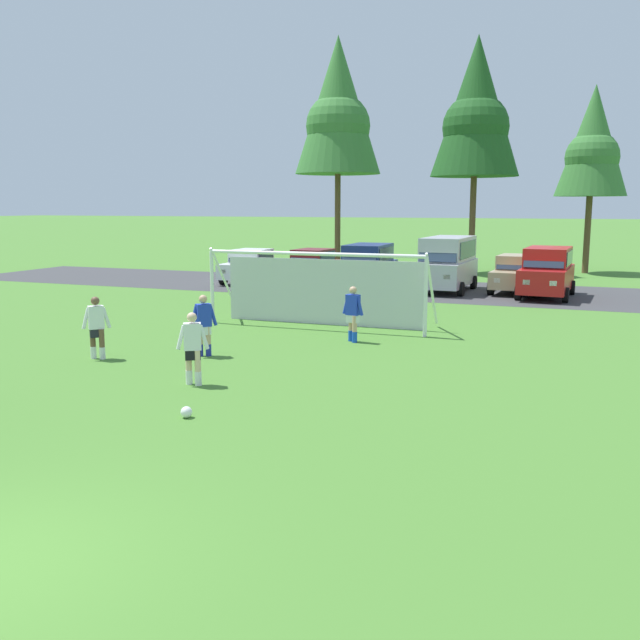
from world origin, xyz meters
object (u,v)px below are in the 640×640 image
object	(u,v)px
player_defender_far	(353,314)
parked_car_slot_right	(547,272)
parked_car_slot_center_left	(367,267)
soccer_ball	(186,412)
parked_car_slot_left	(312,265)
parked_car_slot_center_right	(517,274)
parked_car_slot_center	(447,263)
player_winger_left	(97,328)
parked_car_slot_far_left	(251,266)
player_midfield_center	(204,326)
soccer_goal	(321,287)
player_striker_near	(193,349)

from	to	relation	value
player_defender_far	parked_car_slot_right	bearing A→B (deg)	69.19
parked_car_slot_center_left	parked_car_slot_right	size ratio (longest dim) A/B	0.99
soccer_ball	parked_car_slot_left	distance (m)	23.30
parked_car_slot_center_right	parked_car_slot_left	bearing A→B (deg)	176.50
parked_car_slot_left	parked_car_slot_center	distance (m)	7.39
parked_car_slot_center	player_defender_far	bearing A→B (deg)	-91.32
parked_car_slot_center_left	parked_car_slot_right	world-z (taller)	same
player_winger_left	parked_car_slot_center_left	world-z (taller)	parked_car_slot_center_left
player_winger_left	parked_car_slot_far_left	distance (m)	18.08
player_midfield_center	parked_car_slot_far_left	xyz separation A→B (m)	(-6.79, 16.24, 0.05)
player_defender_far	parked_car_slot_right	size ratio (longest dim) A/B	0.35
soccer_goal	parked_car_slot_left	xyz separation A→B (m)	(-5.10, 12.02, -0.42)
soccer_goal	player_defender_far	xyz separation A→B (m)	(1.86, -2.29, -0.47)
soccer_ball	player_striker_near	xyz separation A→B (m)	(-1.15, 2.16, 0.71)
soccer_goal	parked_car_slot_center_left	distance (m)	9.88
parked_car_slot_left	parked_car_slot_center_left	xyz separation A→B (m)	(3.67, -2.24, 0.24)
player_defender_far	player_winger_left	distance (m)	7.14
parked_car_slot_right	parked_car_slot_far_left	bearing A→B (deg)	177.99
player_winger_left	parked_car_slot_right	bearing A→B (deg)	58.97
parked_car_slot_left	parked_car_slot_far_left	bearing A→B (deg)	-155.68
player_midfield_center	parked_car_slot_far_left	size ratio (longest dim) A/B	0.39
soccer_ball	player_winger_left	distance (m)	6.08
soccer_ball	parked_car_slot_right	xyz separation A→B (m)	(5.36, 20.58, 1.00)
parked_car_slot_center_right	parked_car_slot_center	bearing A→B (deg)	-168.30
parked_car_slot_right	player_defender_far	bearing A→B (deg)	-110.81
parked_car_slot_far_left	parked_car_slot_right	world-z (taller)	parked_car_slot_right
soccer_goal	player_defender_far	world-z (taller)	soccer_goal
player_winger_left	parked_car_slot_center	xyz separation A→B (m)	(5.80, 17.59, 0.52)
soccer_goal	player_striker_near	size ratio (longest dim) A/B	4.54
player_winger_left	player_striker_near	bearing A→B (deg)	-20.50
soccer_ball	player_defender_far	size ratio (longest dim) A/B	0.13
soccer_goal	parked_car_slot_center	bearing A→B (deg)	78.62
player_striker_near	parked_car_slot_far_left	xyz separation A→B (m)	(-8.10, 18.94, 0.05)
soccer_ball	parked_car_slot_center_right	world-z (taller)	parked_car_slot_center_right
player_defender_far	parked_car_slot_center_left	size ratio (longest dim) A/B	0.35
soccer_ball	soccer_goal	bearing A→B (deg)	96.84
soccer_goal	parked_car_slot_far_left	xyz separation A→B (m)	(-8.01, 10.71, -0.42)
parked_car_slot_center_left	parked_car_slot_center_right	bearing A→B (deg)	13.55
player_defender_far	parked_car_slot_center_right	xyz separation A→B (m)	(3.39, 13.68, 0.05)
parked_car_slot_center	parked_car_slot_right	xyz separation A→B (m)	(4.44, -0.56, -0.23)
player_defender_far	parked_car_slot_left	bearing A→B (deg)	115.94
soccer_goal	player_winger_left	bearing A→B (deg)	-118.01
player_midfield_center	player_winger_left	bearing A→B (deg)	-151.72
soccer_goal	parked_car_slot_center	world-z (taller)	soccer_goal
player_defender_far	parked_car_slot_center	size ratio (longest dim) A/B	0.34
soccer_goal	parked_car_slot_center_right	xyz separation A→B (m)	(5.25, 11.39, -0.42)
soccer_ball	player_striker_near	distance (m)	2.55
soccer_ball	soccer_goal	size ratio (longest dim) A/B	0.03
player_defender_far	player_striker_near	bearing A→B (deg)	-106.59
player_striker_near	parked_car_slot_center_right	xyz separation A→B (m)	(5.16, 19.62, 0.05)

